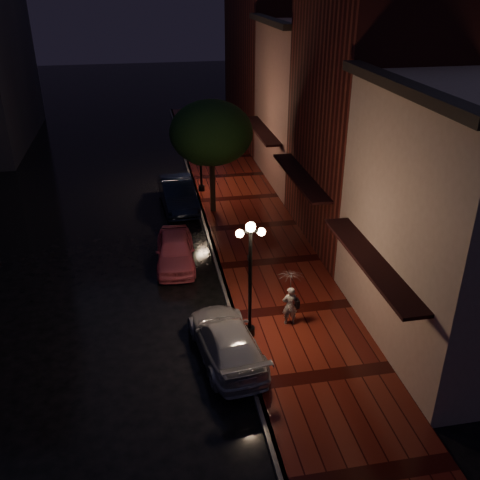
{
  "coord_description": "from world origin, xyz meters",
  "views": [
    {
      "loc": [
        -2.75,
        -19.85,
        11.46
      ],
      "look_at": [
        0.91,
        -0.15,
        1.4
      ],
      "focal_mm": 40.0,
      "sensor_mm": 36.0,
      "label": 1
    }
  ],
  "objects_px": {
    "streetlamp_far": "(200,149)",
    "navy_car": "(178,194)",
    "pink_car": "(175,250)",
    "parking_meter": "(249,267)",
    "streetlamp_near": "(250,274)",
    "silver_car": "(226,340)",
    "street_tree": "(211,135)",
    "woman_with_umbrella": "(291,290)"
  },
  "relations": [
    {
      "from": "pink_car",
      "to": "parking_meter",
      "type": "xyz_separation_m",
      "value": [
        2.77,
        -2.48,
        0.26
      ]
    },
    {
      "from": "street_tree",
      "to": "parking_meter",
      "type": "relative_size",
      "value": 4.42
    },
    {
      "from": "streetlamp_near",
      "to": "parking_meter",
      "type": "xyz_separation_m",
      "value": [
        0.65,
        3.3,
        -1.65
      ]
    },
    {
      "from": "silver_car",
      "to": "woman_with_umbrella",
      "type": "xyz_separation_m",
      "value": [
        2.48,
        1.26,
        0.88
      ]
    },
    {
      "from": "parking_meter",
      "to": "street_tree",
      "type": "bearing_deg",
      "value": 82.49
    },
    {
      "from": "streetlamp_far",
      "to": "navy_car",
      "type": "xyz_separation_m",
      "value": [
        -1.49,
        -1.91,
        -1.81
      ]
    },
    {
      "from": "street_tree",
      "to": "silver_car",
      "type": "bearing_deg",
      "value": -95.83
    },
    {
      "from": "streetlamp_near",
      "to": "pink_car",
      "type": "xyz_separation_m",
      "value": [
        -2.12,
        5.78,
        -1.91
      ]
    },
    {
      "from": "streetlamp_near",
      "to": "street_tree",
      "type": "relative_size",
      "value": 0.74
    },
    {
      "from": "street_tree",
      "to": "navy_car",
      "type": "height_order",
      "value": "street_tree"
    },
    {
      "from": "streetlamp_far",
      "to": "pink_car",
      "type": "relative_size",
      "value": 1.06
    },
    {
      "from": "street_tree",
      "to": "pink_car",
      "type": "distance_m",
      "value": 6.74
    },
    {
      "from": "streetlamp_near",
      "to": "woman_with_umbrella",
      "type": "bearing_deg",
      "value": 15.05
    },
    {
      "from": "navy_car",
      "to": "streetlamp_far",
      "type": "bearing_deg",
      "value": 47.99
    },
    {
      "from": "streetlamp_far",
      "to": "parking_meter",
      "type": "distance_m",
      "value": 10.84
    },
    {
      "from": "streetlamp_far",
      "to": "navy_car",
      "type": "height_order",
      "value": "streetlamp_far"
    },
    {
      "from": "woman_with_umbrella",
      "to": "silver_car",
      "type": "bearing_deg",
      "value": 28.33
    },
    {
      "from": "street_tree",
      "to": "parking_meter",
      "type": "distance_m",
      "value": 8.38
    },
    {
      "from": "streetlamp_near",
      "to": "streetlamp_far",
      "type": "height_order",
      "value": "same"
    },
    {
      "from": "streetlamp_near",
      "to": "navy_car",
      "type": "xyz_separation_m",
      "value": [
        -1.49,
        12.09,
        -1.81
      ]
    },
    {
      "from": "streetlamp_near",
      "to": "silver_car",
      "type": "bearing_deg",
      "value": -138.24
    },
    {
      "from": "streetlamp_near",
      "to": "silver_car",
      "type": "distance_m",
      "value": 2.32
    },
    {
      "from": "streetlamp_near",
      "to": "parking_meter",
      "type": "height_order",
      "value": "streetlamp_near"
    },
    {
      "from": "pink_car",
      "to": "navy_car",
      "type": "xyz_separation_m",
      "value": [
        0.63,
        6.31,
        0.1
      ]
    },
    {
      "from": "streetlamp_near",
      "to": "woman_with_umbrella",
      "type": "xyz_separation_m",
      "value": [
        1.53,
        0.41,
        -1.06
      ]
    },
    {
      "from": "streetlamp_far",
      "to": "street_tree",
      "type": "relative_size",
      "value": 0.74
    },
    {
      "from": "parking_meter",
      "to": "streetlamp_near",
      "type": "bearing_deg",
      "value": -111.56
    },
    {
      "from": "streetlamp_near",
      "to": "street_tree",
      "type": "distance_m",
      "value": 11.12
    },
    {
      "from": "pink_car",
      "to": "streetlamp_near",
      "type": "bearing_deg",
      "value": -66.64
    },
    {
      "from": "street_tree",
      "to": "pink_car",
      "type": "height_order",
      "value": "street_tree"
    },
    {
      "from": "street_tree",
      "to": "silver_car",
      "type": "height_order",
      "value": "street_tree"
    },
    {
      "from": "streetlamp_near",
      "to": "street_tree",
      "type": "bearing_deg",
      "value": 88.65
    },
    {
      "from": "streetlamp_near",
      "to": "woman_with_umbrella",
      "type": "height_order",
      "value": "streetlamp_near"
    },
    {
      "from": "streetlamp_near",
      "to": "pink_car",
      "type": "relative_size",
      "value": 1.06
    },
    {
      "from": "navy_car",
      "to": "street_tree",
      "type": "bearing_deg",
      "value": -36.04
    },
    {
      "from": "streetlamp_near",
      "to": "navy_car",
      "type": "distance_m",
      "value": 12.31
    },
    {
      "from": "streetlamp_near",
      "to": "parking_meter",
      "type": "bearing_deg",
      "value": 78.87
    },
    {
      "from": "navy_car",
      "to": "silver_car",
      "type": "xyz_separation_m",
      "value": [
        0.54,
        -12.94,
        -0.13
      ]
    },
    {
      "from": "streetlamp_far",
      "to": "navy_car",
      "type": "relative_size",
      "value": 0.9
    },
    {
      "from": "streetlamp_near",
      "to": "navy_car",
      "type": "bearing_deg",
      "value": 97.05
    },
    {
      "from": "streetlamp_far",
      "to": "pink_car",
      "type": "bearing_deg",
      "value": -104.49
    },
    {
      "from": "navy_car",
      "to": "parking_meter",
      "type": "bearing_deg",
      "value": -80.29
    }
  ]
}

